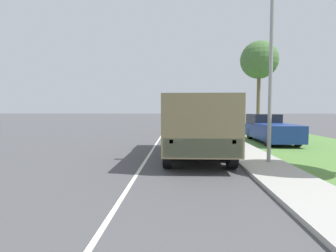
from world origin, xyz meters
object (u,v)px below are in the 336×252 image
military_truck (195,122)px  car_nearest_ahead (185,124)px  pickup_truck (270,129)px  lamp_post (265,58)px  car_second_ahead (181,119)px

military_truck → car_nearest_ahead: bearing=90.6°
pickup_truck → lamp_post: 8.09m
car_nearest_ahead → lamp_post: 14.34m
military_truck → lamp_post: 3.79m
car_nearest_ahead → car_second_ahead: car_nearest_ahead is taller
military_truck → car_second_ahead: 26.38m
military_truck → lamp_post: (2.44, -1.52, 2.47)m
car_nearest_ahead → lamp_post: size_ratio=0.69×
car_nearest_ahead → pickup_truck: 8.55m
pickup_truck → military_truck: bearing=-133.1°
car_nearest_ahead → car_second_ahead: (-0.20, 14.15, -0.12)m
car_nearest_ahead → car_second_ahead: 14.15m
car_second_ahead → pickup_truck: size_ratio=0.77×
car_nearest_ahead → car_second_ahead: size_ratio=1.05×
car_second_ahead → pickup_truck: 21.61m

